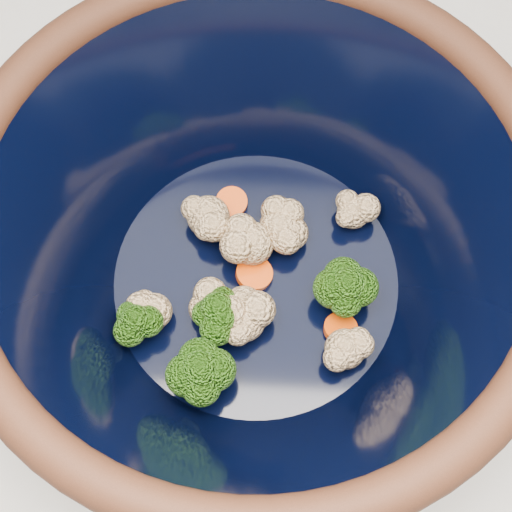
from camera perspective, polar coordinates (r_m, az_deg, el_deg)
The scene contains 4 objects.
ground at distance 1.46m, azimuth 0.32°, elevation -17.53°, with size 3.00×3.00×0.00m, color #9E7A54.
counter at distance 1.02m, azimuth 0.45°, elevation -14.85°, with size 1.20×1.20×0.90m, color beige.
mixing_bowl at distance 0.50m, azimuth -0.00°, elevation 0.78°, with size 0.45×0.45×0.18m.
vegetable_pile at distance 0.53m, azimuth -0.82°, elevation -3.01°, with size 0.19×0.18×0.05m.
Camera 1 is at (0.00, -0.15, 1.46)m, focal length 50.00 mm.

